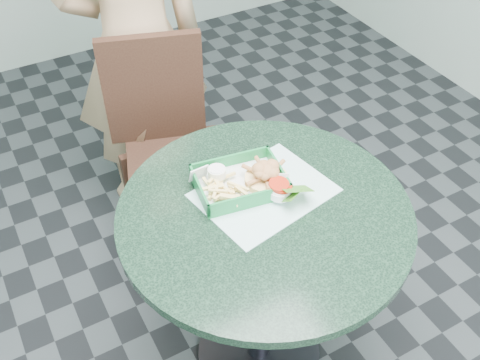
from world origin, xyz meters
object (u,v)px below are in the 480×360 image
cafe_table (263,253)px  sauce_ramekin (216,179)px  crab_sandwich (266,176)px  food_basket (240,189)px  dining_chair (167,136)px  diner_person (134,31)px

cafe_table → sauce_ramekin: (-0.08, 0.15, 0.22)m
crab_sandwich → sauce_ramekin: bearing=157.0°
food_basket → dining_chair: bearing=88.9°
crab_sandwich → diner_person: bearing=93.6°
diner_person → sauce_ramekin: 0.86m
cafe_table → dining_chair: (-0.01, 0.74, -0.05)m
food_basket → crab_sandwich: size_ratio=1.98×
dining_chair → food_basket: bearing=-73.1°
dining_chair → diner_person: diner_person is taller
dining_chair → crab_sandwich: dining_chair is taller
diner_person → food_basket: bearing=92.4°
cafe_table → diner_person: 1.05m
dining_chair → food_basket: dining_chair is taller
dining_chair → diner_person: size_ratio=0.54×
cafe_table → diner_person: diner_person is taller
dining_chair → diner_person: (0.01, 0.27, 0.33)m
food_basket → crab_sandwich: crab_sandwich is taller
cafe_table → diner_person: bearing=89.9°
food_basket → sauce_ramekin: bearing=146.4°
diner_person → sauce_ramekin: (-0.08, -0.85, -0.07)m
food_basket → diner_person: bearing=88.7°
food_basket → crab_sandwich: bearing=-13.7°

